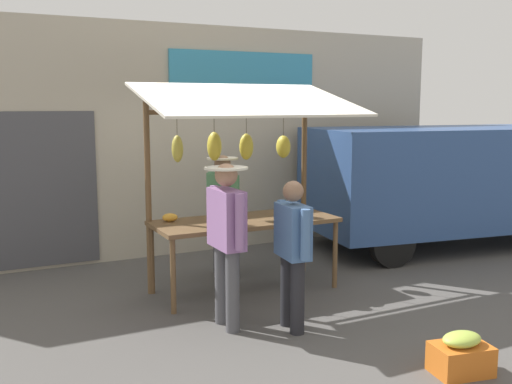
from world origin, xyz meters
TOP-DOWN VIEW (x-y plane):
  - ground_plane at (0.00, 0.00)m, footprint 40.00×40.00m
  - street_backdrop at (0.04, -2.20)m, footprint 9.00×0.30m
  - market_stall at (-0.01, -0.03)m, footprint 2.50×1.46m
  - vendor_with_sunhat at (-0.04, -0.75)m, footprint 0.41×0.68m
  - shopper_with_shopping_bag at (0.12, 1.35)m, footprint 0.26×0.66m
  - shopper_in_grey_tee at (0.68, 1.01)m, footprint 0.43×0.71m
  - parked_van at (-3.72, -0.68)m, footprint 4.61×2.44m
  - produce_crate_near at (-0.65, 2.85)m, footprint 0.53×0.41m

SIDE VIEW (x-z plane):
  - ground_plane at x=0.00m, z-range 0.00..0.00m
  - produce_crate_near at x=-0.65m, z-range -0.02..0.35m
  - shopper_with_shopping_bag at x=0.12m, z-range 0.10..1.61m
  - vendor_with_sunhat at x=-0.04m, z-range 0.14..1.73m
  - shopper_in_grey_tee at x=0.68m, z-range 0.16..1.83m
  - parked_van at x=-3.72m, z-range 0.18..2.06m
  - market_stall at x=-0.01m, z-range 0.30..2.79m
  - street_backdrop at x=0.04m, z-range 0.00..3.40m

